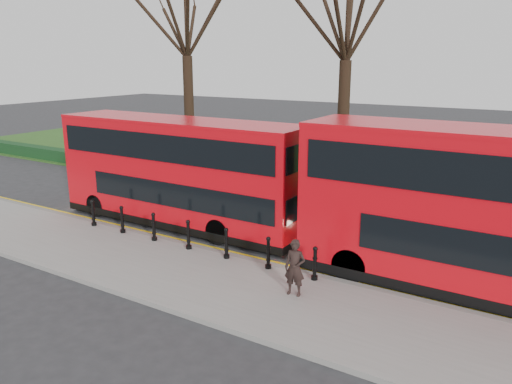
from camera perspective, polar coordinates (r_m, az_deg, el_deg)
The scene contains 12 objects.
ground at distance 19.28m, azimuth -7.51°, elevation -5.02°, with size 120.00×120.00×0.00m, color #28282B.
pavement at distance 17.20m, azimuth -13.85°, elevation -7.59°, with size 60.00×4.00×0.15m, color gray.
kerb at distance 18.54m, azimuth -9.46°, elevation -5.67°, with size 60.00×0.25×0.16m, color slate.
grass_verge at distance 31.88m, azimuth 9.67°, elevation 2.94°, with size 60.00×18.00×0.06m, color #2B511B.
hedge at distance 24.56m, azimuth 2.45°, elevation 0.45°, with size 60.00×0.90×0.80m, color black.
yellow_line_outer at distance 18.78m, azimuth -8.86°, elevation -5.61°, with size 60.00×0.10×0.01m, color yellow.
yellow_line_inner at distance 18.92m, azimuth -8.46°, elevation -5.43°, with size 60.00×0.10×0.01m, color yellow.
tree_left at distance 31.04m, azimuth -8.02°, elevation 19.17°, with size 7.84×7.84×12.25m.
tree_mid at distance 25.90m, azimuth 10.44°, elevation 19.25°, with size 7.56×7.56×11.82m.
bollard_row at distance 17.47m, azimuth -7.73°, elevation -4.90°, with size 9.76×0.15×1.00m.
bus_lead at distance 20.12m, azimuth -8.73°, elevation 2.18°, with size 10.75×2.47×4.28m.
pedestrian at distance 13.98m, azimuth 4.46°, elevation -8.62°, with size 0.59×0.39×1.62m, color black.
Camera 1 is at (11.55, -13.99, 6.53)m, focal length 35.00 mm.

